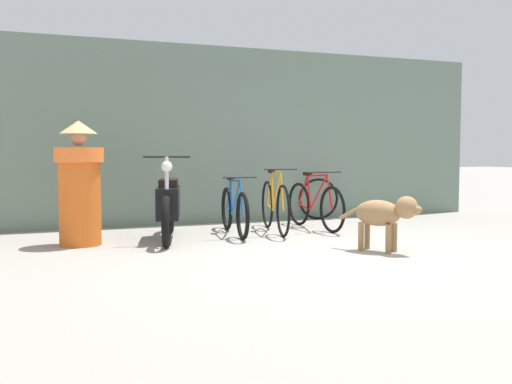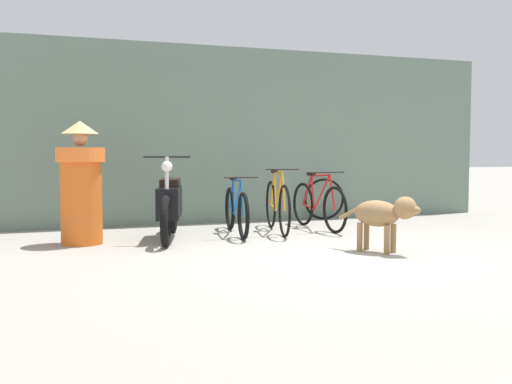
{
  "view_description": "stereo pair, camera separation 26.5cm",
  "coord_description": "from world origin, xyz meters",
  "views": [
    {
      "loc": [
        -3.47,
        -5.87,
        1.16
      ],
      "look_at": [
        -0.67,
        1.12,
        0.65
      ],
      "focal_mm": 42.0,
      "sensor_mm": 36.0,
      "label": 1
    },
    {
      "loc": [
        -3.22,
        -5.97,
        1.16
      ],
      "look_at": [
        -0.67,
        1.12,
        0.65
      ],
      "focal_mm": 42.0,
      "sensor_mm": 36.0,
      "label": 2
    }
  ],
  "objects": [
    {
      "name": "ground_plane",
      "position": [
        0.0,
        0.0,
        0.0
      ],
      "size": [
        60.0,
        60.0,
        0.0
      ],
      "primitive_type": "plane",
      "color": "#9E998E"
    },
    {
      "name": "shop_wall_back",
      "position": [
        0.0,
        3.43,
        1.42
      ],
      "size": [
        8.84,
        0.2,
        2.84
      ],
      "color": "slate",
      "rests_on": "ground"
    },
    {
      "name": "bicycle_0",
      "position": [
        -0.67,
        1.96,
        0.34
      ],
      "size": [
        0.46,
        1.68,
        0.83
      ],
      "rotation": [
        0.0,
        0.0,
        -1.71
      ],
      "color": "black",
      "rests_on": "ground"
    },
    {
      "name": "bicycle_1",
      "position": [
        -0.04,
        1.98,
        0.39
      ],
      "size": [
        0.48,
        1.73,
        0.93
      ],
      "rotation": [
        0.0,
        0.0,
        -1.76
      ],
      "color": "black",
      "rests_on": "ground"
    },
    {
      "name": "bicycle_2",
      "position": [
        0.66,
        2.08,
        0.36
      ],
      "size": [
        0.46,
        1.68,
        0.88
      ],
      "rotation": [
        0.0,
        0.0,
        -1.53
      ],
      "color": "black",
      "rests_on": "ground"
    },
    {
      "name": "motorcycle",
      "position": [
        -1.64,
        1.8,
        0.46
      ],
      "size": [
        0.69,
        1.9,
        1.11
      ],
      "rotation": [
        0.0,
        0.0,
        -1.85
      ],
      "color": "black",
      "rests_on": "ground"
    },
    {
      "name": "stray_dog",
      "position": [
        0.46,
        -0.06,
        0.45
      ],
      "size": [
        0.65,
        0.91,
        0.66
      ],
      "rotation": [
        0.0,
        0.0,
        5.27
      ],
      "color": "#997247",
      "rests_on": "ground"
    },
    {
      "name": "person_in_robes",
      "position": [
        -2.76,
        1.78,
        0.77
      ],
      "size": [
        0.84,
        0.84,
        1.54
      ],
      "rotation": [
        0.0,
        0.0,
        2.45
      ],
      "color": "orange",
      "rests_on": "ground"
    },
    {
      "name": "spare_tire_left",
      "position": [
        1.3,
        3.17,
        0.35
      ],
      "size": [
        0.7,
        0.15,
        0.71
      ],
      "rotation": [
        0.0,
        0.0,
        -0.16
      ],
      "color": "black",
      "rests_on": "ground"
    }
  ]
}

